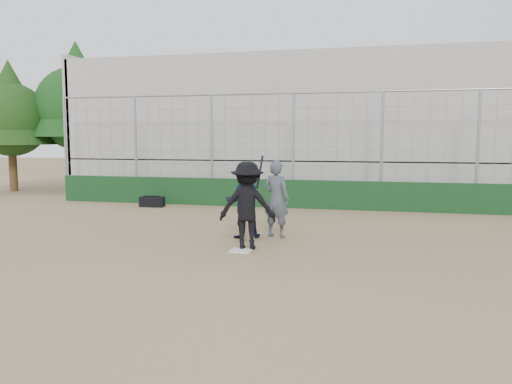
% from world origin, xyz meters
% --- Properties ---
extents(ground, '(90.00, 90.00, 0.00)m').
position_xyz_m(ground, '(0.00, 0.00, 0.00)').
color(ground, brown).
rests_on(ground, ground).
extents(home_plate, '(0.44, 0.44, 0.02)m').
position_xyz_m(home_plate, '(0.00, 0.00, 0.01)').
color(home_plate, white).
rests_on(home_plate, ground).
extents(backstop, '(18.10, 0.25, 4.04)m').
position_xyz_m(backstop, '(0.00, 7.00, 0.96)').
color(backstop, '#103215').
rests_on(backstop, ground).
extents(bleachers, '(20.25, 6.70, 6.98)m').
position_xyz_m(bleachers, '(0.00, 11.95, 2.92)').
color(bleachers, '#9C9C9C').
rests_on(bleachers, ground).
extents(tree_left, '(4.48, 4.48, 7.00)m').
position_xyz_m(tree_left, '(-11.00, 11.00, 4.39)').
color(tree_left, '#3D2216').
rests_on(tree_left, ground).
extents(tree_right, '(3.84, 3.84, 6.00)m').
position_xyz_m(tree_right, '(-13.50, 9.50, 3.76)').
color(tree_right, '#3C2A16').
rests_on(tree_right, ground).
extents(batter_at_plate, '(1.34, 0.88, 2.07)m').
position_xyz_m(batter_at_plate, '(0.07, 0.27, 0.97)').
color(batter_at_plate, black).
rests_on(batter_at_plate, ground).
extents(catcher_crouched, '(1.06, 0.96, 1.20)m').
position_xyz_m(catcher_crouched, '(-0.33, 1.42, 0.60)').
color(catcher_crouched, black).
rests_on(catcher_crouched, ground).
extents(umpire, '(0.81, 0.66, 1.72)m').
position_xyz_m(umpire, '(0.44, 1.71, 0.86)').
color(umpire, '#434B55').
rests_on(umpire, ground).
extents(equipment_bag, '(0.88, 0.42, 0.41)m').
position_xyz_m(equipment_bag, '(-4.95, 6.07, 0.19)').
color(equipment_bag, black).
rests_on(equipment_bag, ground).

